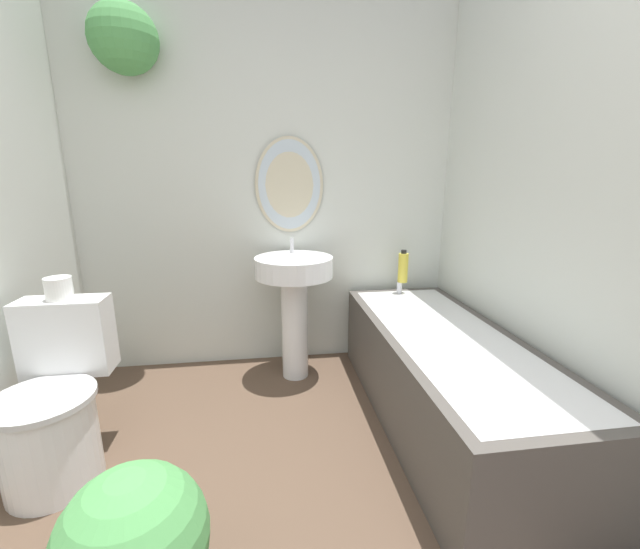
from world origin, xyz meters
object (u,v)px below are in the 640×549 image
toilet (55,409)px  shampoo_bottle (403,267)px  bathtub (445,377)px  toilet_paper_roll (59,288)px  pedestal_sink (294,291)px

toilet → shampoo_bottle: bearing=24.9°
bathtub → toilet_paper_roll: toilet_paper_roll is taller
toilet → pedestal_sink: bearing=33.6°
pedestal_sink → shampoo_bottle: bearing=9.9°
bathtub → toilet: bearing=-176.6°
toilet → pedestal_sink: 1.32m
pedestal_sink → shampoo_bottle: pedestal_sink is taller
toilet → bathtub: size_ratio=0.44×
pedestal_sink → bathtub: (0.73, -0.61, -0.31)m
toilet → toilet_paper_roll: bearing=90.0°
toilet → toilet_paper_roll: (-0.00, 0.19, 0.48)m
shampoo_bottle → pedestal_sink: bearing=-170.1°
toilet → bathtub: (1.81, 0.11, -0.05)m
bathtub → toilet_paper_roll: (-1.81, 0.08, 0.53)m
pedestal_sink → shampoo_bottle: 0.77m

